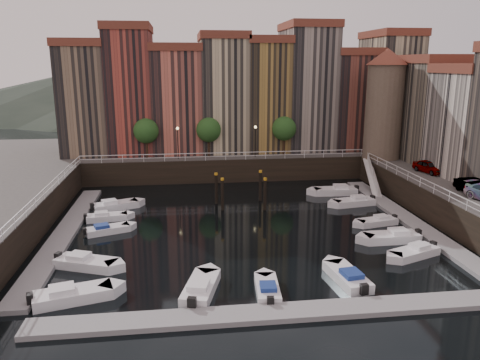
{
  "coord_description": "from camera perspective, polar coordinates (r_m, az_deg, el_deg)",
  "views": [
    {
      "loc": [
        -5.5,
        -42.25,
        15.01
      ],
      "look_at": [
        0.32,
        4.0,
        3.34
      ],
      "focal_mm": 35.0,
      "sensor_mm": 36.0,
      "label": 1
    }
  ],
  "objects": [
    {
      "name": "quay_far",
      "position": [
        69.79,
        -2.52,
        2.88
      ],
      "size": [
        80.0,
        20.0,
        3.0
      ],
      "primitive_type": "cube",
      "color": "black",
      "rests_on": "ground"
    },
    {
      "name": "far_terrace",
      "position": [
        66.46,
        0.46,
        10.56
      ],
      "size": [
        48.7,
        10.3,
        17.5
      ],
      "color": "#7C664F",
      "rests_on": "quay_far"
    },
    {
      "name": "boat_left_1",
      "position": [
        37.68,
        -18.34,
        -9.54
      ],
      "size": [
        5.04,
        3.4,
        1.14
      ],
      "rotation": [
        0.0,
        0.0,
        -0.38
      ],
      "color": "white",
      "rests_on": "ground"
    },
    {
      "name": "boat_right_3",
      "position": [
        52.35,
        13.78,
        -2.6
      ],
      "size": [
        4.9,
        2.46,
        1.1
      ],
      "rotation": [
        0.0,
        0.0,
        3.31
      ],
      "color": "white",
      "rests_on": "ground"
    },
    {
      "name": "boat_right_4",
      "position": [
        56.2,
        11.64,
        -1.3
      ],
      "size": [
        5.3,
        2.14,
        1.21
      ],
      "rotation": [
        0.0,
        0.0,
        3.1
      ],
      "color": "white",
      "rests_on": "ground"
    },
    {
      "name": "mountains",
      "position": [
        152.59,
        -4.55,
        11.35
      ],
      "size": [
        145.0,
        100.0,
        18.0
      ],
      "color": "#2D382D",
      "rests_on": "ground"
    },
    {
      "name": "dock_near",
      "position": [
        29.8,
        4.61,
        -15.85
      ],
      "size": [
        30.0,
        2.0,
        0.35
      ],
      "primitive_type": "cube",
      "color": "gray",
      "rests_on": "ground"
    },
    {
      "name": "ground",
      "position": [
        45.17,
        0.23,
        -5.35
      ],
      "size": [
        200.0,
        200.0,
        0.0
      ],
      "primitive_type": "plane",
      "color": "black",
      "rests_on": "ground"
    },
    {
      "name": "boat_left_3",
      "position": [
        47.94,
        -16.03,
        -4.35
      ],
      "size": [
        4.22,
        2.05,
        0.95
      ],
      "rotation": [
        0.0,
        0.0,
        0.15
      ],
      "color": "white",
      "rests_on": "ground"
    },
    {
      "name": "railings",
      "position": [
        48.76,
        -0.51,
        0.75
      ],
      "size": [
        36.08,
        34.04,
        0.52
      ],
      "color": "white",
      "rests_on": "ground"
    },
    {
      "name": "boat_left_4",
      "position": [
        51.28,
        -15.05,
        -3.02
      ],
      "size": [
        5.0,
        3.32,
        1.13
      ],
      "rotation": [
        0.0,
        0.0,
        0.37
      ],
      "color": "white",
      "rests_on": "ground"
    },
    {
      "name": "car_a",
      "position": [
        56.29,
        22.03,
        1.42
      ],
      "size": [
        2.48,
        4.3,
        1.38
      ],
      "primitive_type": "imported",
      "rotation": [
        0.0,
        0.0,
        0.22
      ],
      "color": "gray",
      "rests_on": "quay_right"
    },
    {
      "name": "boat_left_0",
      "position": [
        33.06,
        -19.9,
        -13.07
      ],
      "size": [
        5.34,
        3.13,
        1.2
      ],
      "rotation": [
        0.0,
        0.0,
        0.27
      ],
      "color": "white",
      "rests_on": "ground"
    },
    {
      "name": "dock_right",
      "position": [
        48.91,
        19.62,
        -4.44
      ],
      "size": [
        2.0,
        28.0,
        0.35
      ],
      "primitive_type": "cube",
      "color": "gray",
      "rests_on": "ground"
    },
    {
      "name": "boat_left_2",
      "position": [
        44.4,
        -15.95,
        -5.83
      ],
      "size": [
        4.17,
        2.75,
        0.94
      ],
      "rotation": [
        0.0,
        0.0,
        0.36
      ],
      "color": "white",
      "rests_on": "ground"
    },
    {
      "name": "promenade_trees",
      "position": [
        61.18,
        -3.22,
        6.12
      ],
      "size": [
        21.2,
        3.2,
        5.2
      ],
      "color": "black",
      "rests_on": "quay_far"
    },
    {
      "name": "dock_left",
      "position": [
        45.12,
        -20.58,
        -6.07
      ],
      "size": [
        2.0,
        28.0,
        0.35
      ],
      "primitive_type": "cube",
      "color": "gray",
      "rests_on": "ground"
    },
    {
      "name": "car_b",
      "position": [
        48.73,
        26.61,
        -0.85
      ],
      "size": [
        1.57,
        4.42,
        1.45
      ],
      "primitive_type": "imported",
      "rotation": [
        0.0,
        0.0,
        0.01
      ],
      "color": "gray",
      "rests_on": "quay_right"
    },
    {
      "name": "boat_near_1",
      "position": [
        32.16,
        -4.84,
        -13.03
      ],
      "size": [
        3.03,
        5.19,
        1.16
      ],
      "rotation": [
        0.0,
        0.0,
        1.3
      ],
      "color": "white",
      "rests_on": "ground"
    },
    {
      "name": "boat_near_2",
      "position": [
        32.15,
        3.36,
        -13.15
      ],
      "size": [
        1.84,
        4.23,
        0.96
      ],
      "rotation": [
        0.0,
        0.0,
        1.49
      ],
      "color": "white",
      "rests_on": "ground"
    },
    {
      "name": "corner_tower",
      "position": [
        62.4,
        17.19,
        9.02
      ],
      "size": [
        5.2,
        5.2,
        13.8
      ],
      "color": "#6B5B4C",
      "rests_on": "quay_right"
    },
    {
      "name": "boat_right_1",
      "position": [
        42.85,
        18.11,
        -6.62
      ],
      "size": [
        5.05,
        1.93,
        1.16
      ],
      "rotation": [
        0.0,
        0.0,
        3.16
      ],
      "color": "white",
      "rests_on": "ground"
    },
    {
      "name": "boat_near_3",
      "position": [
        34.46,
        13.01,
        -11.46
      ],
      "size": [
        2.32,
        4.98,
        1.12
      ],
      "rotation": [
        0.0,
        0.0,
        1.69
      ],
      "color": "white",
      "rests_on": "ground"
    },
    {
      "name": "street_lamps",
      "position": [
        60.31,
        -2.83,
        5.35
      ],
      "size": [
        10.36,
        0.36,
        4.18
      ],
      "color": "black",
      "rests_on": "quay_far"
    },
    {
      "name": "mooring_pilings",
      "position": [
        50.23,
        0.13,
        -1.37
      ],
      "size": [
        5.35,
        3.88,
        3.78
      ],
      "color": "black",
      "rests_on": "ground"
    },
    {
      "name": "gangway",
      "position": [
        58.42,
        15.79,
        0.57
      ],
      "size": [
        2.78,
        8.32,
        3.73
      ],
      "color": "white",
      "rests_on": "ground"
    },
    {
      "name": "boat_right_0",
      "position": [
        40.25,
        20.53,
        -8.24
      ],
      "size": [
        4.62,
        3.1,
        1.04
      ],
      "rotation": [
        0.0,
        0.0,
        3.52
      ],
      "color": "white",
      "rests_on": "ground"
    },
    {
      "name": "boat_right_2",
      "position": [
        46.75,
        16.44,
        -4.86
      ],
      "size": [
        4.2,
        2.23,
        0.94
      ],
      "rotation": [
        0.0,
        0.0,
        3.34
      ],
      "color": "white",
      "rests_on": "ground"
    }
  ]
}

